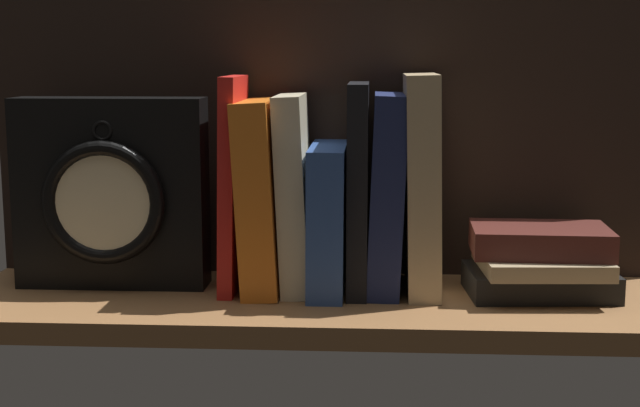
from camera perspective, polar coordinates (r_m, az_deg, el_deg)
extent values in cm
cube|color=brown|center=(106.05, -0.13, -6.48)|extent=(83.24, 24.79, 2.50)
cube|color=black|center=(114.21, 0.22, 4.37)|extent=(83.24, 1.20, 35.50)
cube|color=red|center=(107.48, -5.49, 1.26)|extent=(2.28, 12.30, 25.28)
cube|color=orange|center=(107.24, -3.76, 0.51)|extent=(5.30, 14.46, 22.65)
cube|color=beige|center=(106.77, -1.63, 0.66)|extent=(4.25, 12.20, 23.21)
cube|color=#2D4C8E|center=(106.99, 0.50, -0.92)|extent=(4.24, 15.76, 17.23)
cube|color=black|center=(106.28, 2.41, 0.99)|extent=(2.38, 13.20, 24.49)
cube|color=#192147|center=(106.37, 4.22, 0.64)|extent=(4.64, 12.90, 23.35)
cube|color=tan|center=(106.34, 6.41, 1.22)|extent=(4.36, 13.43, 25.58)
cube|color=black|center=(111.12, -12.98, 0.66)|extent=(22.70, 5.53, 22.70)
torus|color=black|center=(108.22, -13.44, 0.08)|extent=(14.59, 1.79, 14.59)
cylinder|color=beige|center=(108.22, -13.44, 0.08)|extent=(11.78, 0.60, 11.78)
cube|color=black|center=(107.32, -13.07, 0.62)|extent=(2.06, 0.30, 2.42)
cube|color=black|center=(107.31, -13.38, 1.24)|extent=(1.00, 0.30, 4.60)
torus|color=black|center=(107.61, -13.55, 4.48)|extent=(2.44, 0.44, 2.44)
cube|color=black|center=(108.87, 13.64, -4.82)|extent=(17.29, 11.50, 3.06)
cube|color=#9E8966|center=(108.04, 13.73, -3.59)|extent=(14.60, 14.05, 1.86)
cube|color=#471E19|center=(107.64, 13.67, -2.26)|extent=(15.93, 10.80, 3.17)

